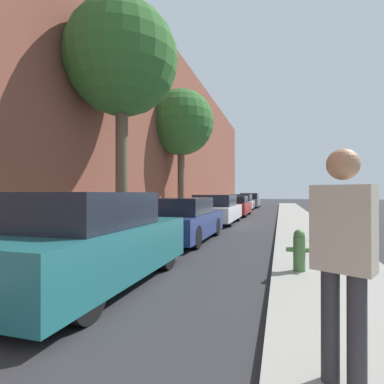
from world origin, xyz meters
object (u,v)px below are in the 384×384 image
(parked_car_teal, at_px, (86,241))
(parked_car_white, at_px, (216,210))
(fire_hydrant, at_px, (299,250))
(pedestrian, at_px, (343,250))
(street_tree_near, at_px, (122,61))
(parked_car_red, at_px, (234,206))
(parked_car_silver, at_px, (242,203))
(parked_car_navy, at_px, (183,220))
(street_tree_far, at_px, (181,123))
(bicycle, at_px, (329,230))
(parked_car_grey, at_px, (250,201))

(parked_car_teal, distance_m, parked_car_white, 10.14)
(fire_hydrant, bearing_deg, pedestrian, -88.08)
(street_tree_near, bearing_deg, parked_car_teal, -67.52)
(fire_hydrant, bearing_deg, parked_car_white, 110.54)
(pedestrian, bearing_deg, parked_car_white, -47.03)
(parked_car_red, xyz_separation_m, parked_car_silver, (-0.18, 5.45, 0.02))
(parked_car_teal, distance_m, fire_hydrant, 3.55)
(parked_car_navy, height_order, fire_hydrant, parked_car_navy)
(street_tree_near, bearing_deg, fire_hydrant, -29.30)
(street_tree_far, xyz_separation_m, bicycle, (6.45, -6.48, -4.80))
(parked_car_navy, relative_size, fire_hydrant, 5.78)
(parked_car_red, distance_m, pedestrian, 17.40)
(pedestrian, bearing_deg, street_tree_far, -39.97)
(parked_car_red, relative_size, street_tree_near, 0.59)
(parked_car_navy, xyz_separation_m, bicycle, (4.18, 0.22, -0.18))
(parked_car_navy, relative_size, street_tree_far, 0.59)
(parked_car_silver, bearing_deg, parked_car_red, -88.13)
(parked_car_navy, height_order, parked_car_white, parked_car_white)
(parked_car_grey, height_order, pedestrian, pedestrian)
(parked_car_grey, relative_size, street_tree_near, 0.61)
(parked_car_grey, relative_size, bicycle, 2.87)
(bicycle, bearing_deg, parked_car_red, 118.67)
(street_tree_near, height_order, fire_hydrant, street_tree_near)
(parked_car_grey, distance_m, pedestrian, 28.42)
(fire_hydrant, distance_m, bicycle, 3.67)
(street_tree_far, bearing_deg, parked_car_teal, -79.05)
(parked_car_teal, xyz_separation_m, fire_hydrant, (3.27, 1.38, -0.21))
(parked_car_silver, height_order, parked_car_grey, parked_car_grey)
(parked_car_grey, bearing_deg, fire_hydrant, -82.60)
(parked_car_red, xyz_separation_m, street_tree_near, (-1.82, -11.08, 4.93))
(parked_car_white, distance_m, street_tree_near, 7.89)
(street_tree_far, distance_m, bicycle, 10.33)
(parked_car_white, relative_size, pedestrian, 2.68)
(fire_hydrant, bearing_deg, parked_car_grey, 97.40)
(street_tree_near, height_order, bicycle, street_tree_near)
(parked_car_white, relative_size, fire_hydrant, 6.21)
(fire_hydrant, xyz_separation_m, bicycle, (0.98, 3.54, -0.04))
(parked_car_navy, height_order, parked_car_grey, parked_car_grey)
(parked_car_silver, relative_size, fire_hydrant, 5.87)
(parked_car_red, bearing_deg, street_tree_near, -99.33)
(parked_car_teal, bearing_deg, parked_car_silver, 90.25)
(parked_car_teal, relative_size, fire_hydrant, 5.64)
(parked_car_teal, relative_size, parked_car_grey, 0.91)
(street_tree_far, bearing_deg, parked_car_white, -29.95)
(parked_car_teal, height_order, fire_hydrant, parked_car_teal)
(parked_car_silver, bearing_deg, parked_car_navy, -89.43)
(fire_hydrant, bearing_deg, parked_car_teal, -157.05)
(street_tree_near, bearing_deg, parked_car_red, 80.67)
(parked_car_teal, bearing_deg, pedestrian, -28.28)
(parked_car_navy, bearing_deg, parked_car_red, 89.89)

